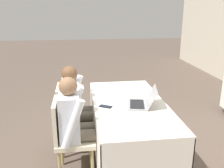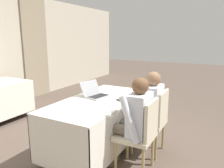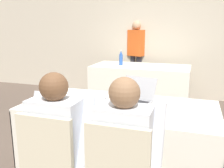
{
  "view_description": "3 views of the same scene",
  "coord_description": "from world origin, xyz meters",
  "px_view_note": "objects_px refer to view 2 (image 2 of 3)",
  "views": [
    {
      "loc": [
        2.79,
        -0.59,
        1.89
      ],
      "look_at": [
        0.0,
        -0.22,
        1.0
      ],
      "focal_mm": 40.0,
      "sensor_mm": 36.0,
      "label": 1
    },
    {
      "loc": [
        -2.57,
        -1.59,
        1.63
      ],
      "look_at": [
        0.0,
        -0.22,
        1.0
      ],
      "focal_mm": 35.0,
      "sensor_mm": 36.0,
      "label": 2
    },
    {
      "loc": [
        0.65,
        -2.15,
        1.48
      ],
      "look_at": [
        0.0,
        -0.22,
        1.0
      ],
      "focal_mm": 40.0,
      "sensor_mm": 36.0,
      "label": 3
    }
  ],
  "objects_px": {
    "laptop": "(96,94)",
    "chair_near_right": "(154,119)",
    "chair_near_left": "(141,132)",
    "person_checkered_shirt": "(133,118)",
    "person_white_shirt": "(147,107)",
    "cell_phone": "(121,100)"
  },
  "relations": [
    {
      "from": "person_checkered_shirt",
      "to": "laptop",
      "type": "bearing_deg",
      "value": -115.48
    },
    {
      "from": "laptop",
      "to": "person_checkered_shirt",
      "type": "bearing_deg",
      "value": -103.95
    },
    {
      "from": "chair_near_left",
      "to": "chair_near_right",
      "type": "distance_m",
      "value": 0.5
    },
    {
      "from": "chair_near_left",
      "to": "person_white_shirt",
      "type": "xyz_separation_m",
      "value": [
        0.5,
        0.1,
        0.16
      ]
    },
    {
      "from": "cell_phone",
      "to": "person_white_shirt",
      "type": "height_order",
      "value": "person_white_shirt"
    },
    {
      "from": "laptop",
      "to": "chair_near_right",
      "type": "distance_m",
      "value": 0.92
    },
    {
      "from": "chair_near_right",
      "to": "person_white_shirt",
      "type": "distance_m",
      "value": 0.19
    },
    {
      "from": "laptop",
      "to": "cell_phone",
      "type": "relative_size",
      "value": 2.49
    },
    {
      "from": "laptop",
      "to": "person_white_shirt",
      "type": "relative_size",
      "value": 0.35
    },
    {
      "from": "chair_near_right",
      "to": "person_checkered_shirt",
      "type": "xyz_separation_m",
      "value": [
        -0.5,
        0.1,
        0.16
      ]
    },
    {
      "from": "cell_phone",
      "to": "person_checkered_shirt",
      "type": "height_order",
      "value": "person_checkered_shirt"
    },
    {
      "from": "chair_near_left",
      "to": "person_white_shirt",
      "type": "bearing_deg",
      "value": -168.25
    },
    {
      "from": "laptop",
      "to": "person_checkered_shirt",
      "type": "distance_m",
      "value": 0.85
    },
    {
      "from": "person_checkered_shirt",
      "to": "chair_near_right",
      "type": "bearing_deg",
      "value": 168.25
    },
    {
      "from": "chair_near_left",
      "to": "person_checkered_shirt",
      "type": "distance_m",
      "value": 0.19
    },
    {
      "from": "cell_phone",
      "to": "chair_near_right",
      "type": "distance_m",
      "value": 0.53
    },
    {
      "from": "chair_near_left",
      "to": "person_checkered_shirt",
      "type": "bearing_deg",
      "value": -90.0
    },
    {
      "from": "laptop",
      "to": "person_checkered_shirt",
      "type": "height_order",
      "value": "person_checkered_shirt"
    },
    {
      "from": "laptop",
      "to": "person_white_shirt",
      "type": "bearing_deg",
      "value": -68.27
    },
    {
      "from": "cell_phone",
      "to": "person_white_shirt",
      "type": "xyz_separation_m",
      "value": [
        0.16,
        -0.34,
        -0.09
      ]
    },
    {
      "from": "chair_near_left",
      "to": "chair_near_right",
      "type": "height_order",
      "value": "same"
    },
    {
      "from": "laptop",
      "to": "chair_near_right",
      "type": "bearing_deg",
      "value": -69.47
    }
  ]
}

